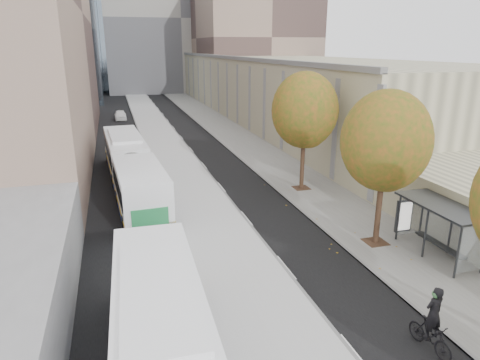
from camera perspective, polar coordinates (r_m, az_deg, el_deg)
name	(u,v)px	position (r m, az deg, el deg)	size (l,w,h in m)	color
bus_platform	(169,153)	(40.25, -9.43, 3.61)	(4.25, 150.00, 0.15)	#BBBBBB
sidewalk	(251,148)	(41.93, 1.50, 4.34)	(4.75, 150.00, 0.08)	slate
building_tan	(263,82)	(72.18, 3.10, 12.98)	(18.00, 92.00, 8.00)	gray
building_far_block	(175,20)	(101.06, -8.72, 20.30)	(30.00, 18.00, 30.00)	gray
bus_shelter	(445,213)	(21.76, 25.64, -4.00)	(1.90, 4.40, 2.53)	#383A3F
tree_c	(386,141)	(21.17, 18.85, 4.91)	(4.20, 4.20, 7.28)	black
tree_d	(305,110)	(28.82, 8.62, 9.17)	(4.40, 4.40, 7.60)	black
bus_far	(131,166)	(30.39, -14.36, 1.80)	(3.58, 17.79, 2.94)	white
cyclist	(431,328)	(15.76, 24.16, -17.51)	(0.71, 1.85, 2.32)	black
distant_car	(120,115)	(60.54, -15.66, 8.33)	(1.52, 3.78, 1.29)	white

